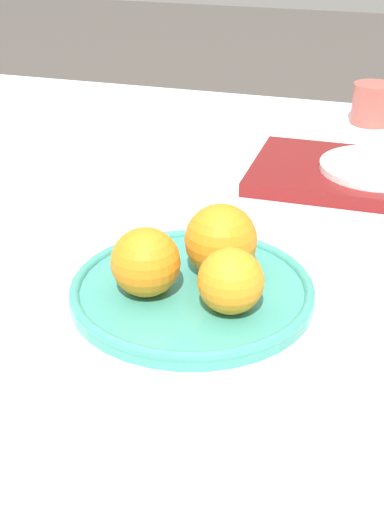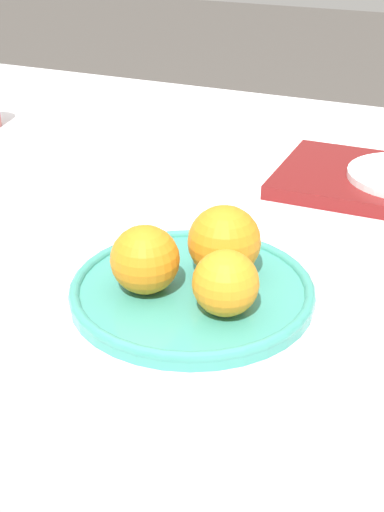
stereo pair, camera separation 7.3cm
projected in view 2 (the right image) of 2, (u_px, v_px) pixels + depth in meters
table at (174, 373)px, 1.23m from camera, size 1.56×0.95×0.73m
fruit_platter at (192, 290)px, 0.75m from camera, size 0.26×0.26×0.02m
orange_0 at (224, 242)px, 0.75m from camera, size 0.08×0.08×0.08m
orange_1 at (145, 260)px, 0.72m from camera, size 0.07×0.07×0.07m
orange_2 at (226, 283)px, 0.69m from camera, size 0.07×0.07×0.07m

